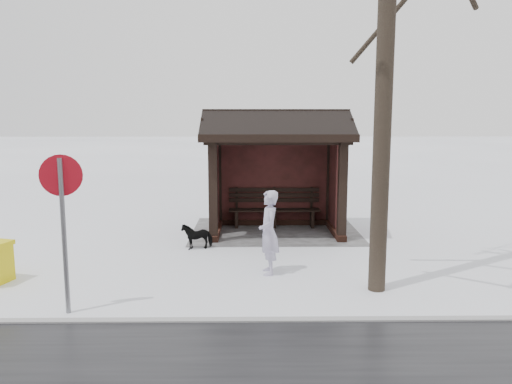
# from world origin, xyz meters

# --- Properties ---
(ground) EXTENTS (120.00, 120.00, 0.00)m
(ground) POSITION_xyz_m (0.00, 0.00, 0.00)
(ground) COLOR white
(ground) RESTS_ON ground
(kerb) EXTENTS (120.00, 0.15, 0.06)m
(kerb) POSITION_xyz_m (0.00, 5.50, 0.01)
(kerb) COLOR gray
(kerb) RESTS_ON ground
(trampled_patch) EXTENTS (4.20, 3.20, 0.02)m
(trampled_patch) POSITION_xyz_m (0.00, -0.20, 0.01)
(trampled_patch) COLOR gray
(trampled_patch) RESTS_ON ground
(bus_shelter) EXTENTS (3.60, 2.40, 3.09)m
(bus_shelter) POSITION_xyz_m (0.00, -0.16, 2.17)
(bus_shelter) COLOR #371D14
(bus_shelter) RESTS_ON ground
(pedestrian) EXTENTS (0.43, 0.61, 1.57)m
(pedestrian) POSITION_xyz_m (0.30, 3.28, 0.79)
(pedestrian) COLOR #ABA4C0
(pedestrian) RESTS_ON ground
(dog) EXTENTS (0.73, 0.49, 0.56)m
(dog) POSITION_xyz_m (1.82, 1.47, 0.28)
(dog) COLOR black
(dog) RESTS_ON ground
(road_sign) EXTENTS (0.60, 0.15, 2.38)m
(road_sign) POSITION_xyz_m (3.38, 5.13, 1.71)
(road_sign) COLOR slate
(road_sign) RESTS_ON ground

